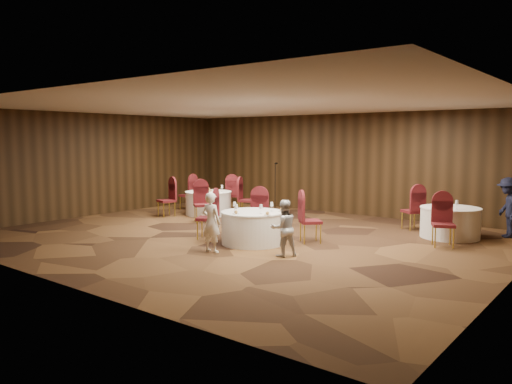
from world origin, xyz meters
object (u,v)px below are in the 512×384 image
Objects in this scene: table_right at (450,222)px; mic_stand at (275,199)px; woman_a at (211,222)px; man_c at (508,207)px; table_main at (253,227)px; table_left at (208,203)px; woman_b at (284,228)px.

table_right is 0.86× the size of mic_stand.
woman_a is 7.24m from man_c.
mic_stand is 1.12× the size of man_c.
table_main is 4.67m from table_left.
table_right is at bearing -130.13° from woman_a.
woman_b is at bearing -160.28° from woman_a.
mic_stand is (1.55, 1.46, 0.11)m from table_left.
man_c reaches higher than table_main.
table_right is 5.68m from mic_stand.
table_main and table_right have the same top height.
mic_stand reaches higher than table_left.
table_left is 0.89× the size of mic_stand.
table_left is 1.04× the size of table_right.
woman_b is (-2.06, -4.11, 0.21)m from table_right.
mic_stand reaches higher than woman_b.
table_main is 0.88× the size of mic_stand.
mic_stand reaches higher than woman_a.
woman_a reaches higher than table_main.
table_left is at bearing -105.61° from man_c.
woman_b is at bearing -24.92° from table_main.
table_main is 1.14× the size of woman_a.
mic_stand is at bearing 43.23° from table_left.
woman_a is at bearing -126.44° from table_right.
table_right is 5.88m from woman_a.
woman_a is (-0.15, -1.21, 0.26)m from table_main.
table_main is 1.25× the size of woman_b.
man_c is (6.74, 0.31, 0.25)m from mic_stand.
table_left is 7.26m from table_right.
woman_a is 0.87× the size of man_c.
man_c reaches higher than table_left.
woman_b is 0.79× the size of man_c.
woman_a is 1.56m from woman_b.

